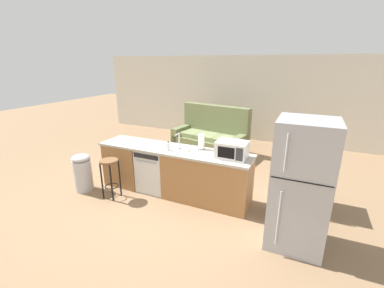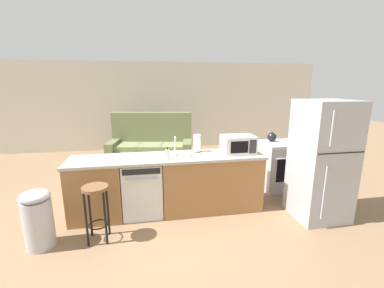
% 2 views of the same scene
% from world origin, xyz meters
% --- Properties ---
extents(ground_plane, '(24.00, 24.00, 0.00)m').
position_xyz_m(ground_plane, '(0.00, 0.00, 0.00)').
color(ground_plane, '#896B4C').
extents(wall_back, '(10.00, 0.06, 2.60)m').
position_xyz_m(wall_back, '(0.30, 4.20, 1.30)').
color(wall_back, silver).
rests_on(wall_back, ground_plane).
extents(kitchen_counter, '(2.94, 0.66, 0.90)m').
position_xyz_m(kitchen_counter, '(0.24, 0.00, 0.42)').
color(kitchen_counter, '#9E6B3D').
rests_on(kitchen_counter, ground_plane).
extents(dishwasher, '(0.58, 0.61, 0.84)m').
position_xyz_m(dishwasher, '(-0.25, -0.00, 0.42)').
color(dishwasher, silver).
rests_on(dishwasher, ground_plane).
extents(stove_range, '(0.76, 0.68, 0.90)m').
position_xyz_m(stove_range, '(2.35, 0.55, 0.45)').
color(stove_range, '#B7B7BC').
rests_on(stove_range, ground_plane).
extents(refrigerator, '(0.72, 0.73, 1.76)m').
position_xyz_m(refrigerator, '(2.35, -0.55, 0.88)').
color(refrigerator, '#A8AAB2').
rests_on(refrigerator, ground_plane).
extents(microwave, '(0.50, 0.37, 0.28)m').
position_xyz_m(microwave, '(1.26, -0.00, 1.04)').
color(microwave, white).
rests_on(microwave, kitchen_counter).
extents(sink_faucet, '(0.07, 0.18, 0.30)m').
position_xyz_m(sink_faucet, '(0.26, 0.03, 1.03)').
color(sink_faucet, silver).
rests_on(sink_faucet, kitchen_counter).
extents(paper_towel_roll, '(0.14, 0.14, 0.28)m').
position_xyz_m(paper_towel_roll, '(0.64, 0.19, 1.04)').
color(paper_towel_roll, '#4C4C51').
rests_on(paper_towel_roll, kitchen_counter).
extents(soap_bottle, '(0.06, 0.06, 0.18)m').
position_xyz_m(soap_bottle, '(0.13, -0.13, 0.97)').
color(soap_bottle, silver).
rests_on(soap_bottle, kitchen_counter).
extents(kettle, '(0.21, 0.17, 0.19)m').
position_xyz_m(kettle, '(2.18, 0.68, 0.99)').
color(kettle, black).
rests_on(kettle, stove_range).
extents(bar_stool, '(0.32, 0.32, 0.74)m').
position_xyz_m(bar_stool, '(-0.81, -0.63, 0.54)').
color(bar_stool, brown).
rests_on(bar_stool, ground_plane).
extents(trash_bin, '(0.35, 0.35, 0.74)m').
position_xyz_m(trash_bin, '(-1.50, -0.64, 0.38)').
color(trash_bin, '#B7B7BC').
rests_on(trash_bin, ground_plane).
extents(couch, '(2.13, 1.24, 1.27)m').
position_xyz_m(couch, '(-0.05, 2.56, 0.39)').
color(couch, '#667047').
rests_on(couch, ground_plane).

